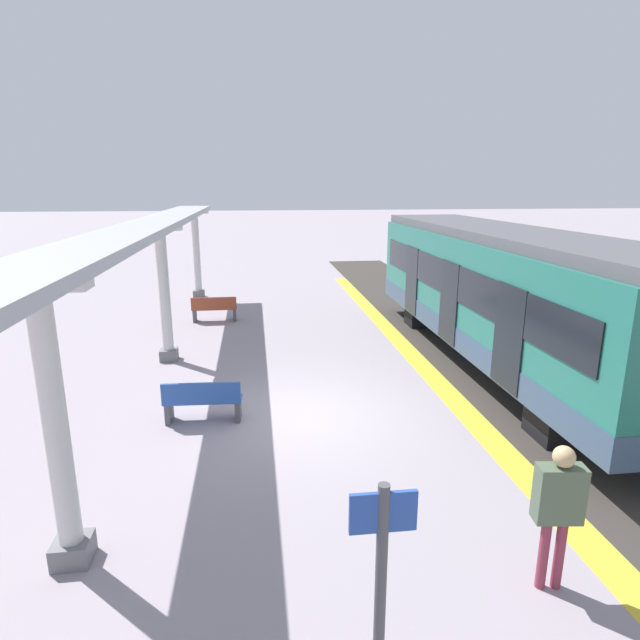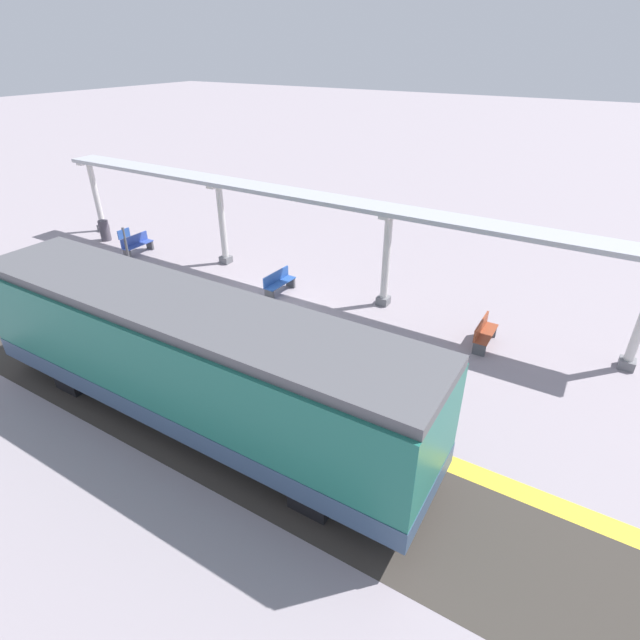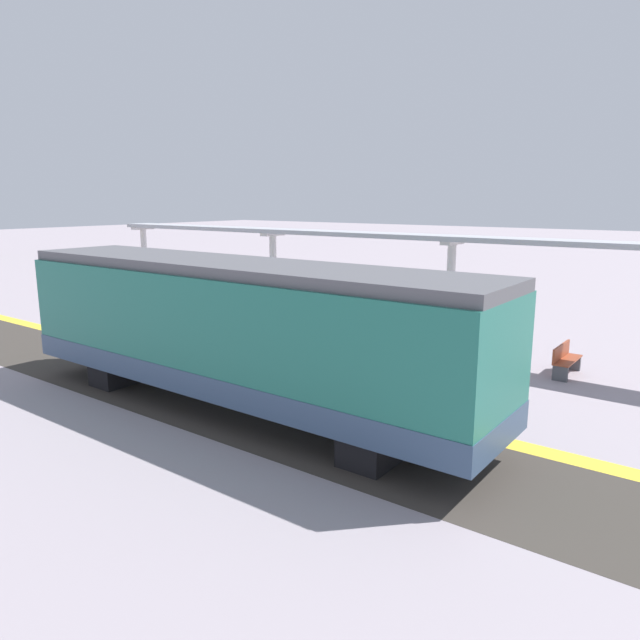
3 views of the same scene
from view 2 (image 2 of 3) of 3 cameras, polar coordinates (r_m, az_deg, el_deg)
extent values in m
plane|color=gray|center=(17.97, -8.20, 0.78)|extent=(176.00, 176.00, 0.00)
cube|color=gold|center=(15.92, -15.70, -4.22)|extent=(0.54, 30.99, 0.01)
cube|color=#38332D|center=(14.98, -20.75, -7.54)|extent=(3.20, 42.99, 0.01)
cube|color=#1F695B|center=(12.28, -14.95, -4.26)|extent=(2.60, 12.47, 2.60)
cube|color=#334966|center=(12.86, -14.36, -8.06)|extent=(2.63, 12.49, 0.55)
cube|color=#515156|center=(11.57, -15.84, 1.59)|extent=(2.39, 12.47, 0.24)
cube|color=black|center=(12.89, -11.09, -0.38)|extent=(0.03, 11.47, 0.84)
cube|color=black|center=(11.62, 0.96, -6.76)|extent=(0.04, 1.10, 2.00)
cube|color=black|center=(13.18, -10.84, -2.48)|extent=(0.04, 1.10, 2.00)
cube|color=black|center=(15.23, -19.75, 0.85)|extent=(0.04, 1.10, 2.00)
cube|color=black|center=(15.90, -24.51, -4.68)|extent=(2.21, 0.90, 0.64)
cube|color=black|center=(11.35, 1.37, -17.12)|extent=(2.21, 0.90, 0.64)
cube|color=slate|center=(17.45, 32.12, -4.32)|extent=(0.44, 0.44, 0.30)
cube|color=slate|center=(18.51, 7.38, 2.28)|extent=(0.44, 0.44, 0.30)
cylinder|color=silver|center=(17.79, 7.73, 7.16)|extent=(0.28, 0.28, 3.11)
cube|color=silver|center=(17.25, 8.09, 12.12)|extent=(1.10, 0.36, 0.12)
cube|color=slate|center=(22.34, -10.90, 6.94)|extent=(0.44, 0.44, 0.30)
cylinder|color=silver|center=(21.76, -11.33, 11.08)|extent=(0.28, 0.28, 3.11)
cube|color=silver|center=(21.31, -11.76, 15.19)|extent=(1.10, 0.36, 0.12)
cube|color=slate|center=(28.32, -23.92, 9.81)|extent=(0.44, 0.44, 0.30)
cylinder|color=silver|center=(27.86, -24.64, 13.08)|extent=(0.28, 0.28, 3.11)
cube|color=silver|center=(27.52, -25.37, 16.27)|extent=(1.10, 0.36, 0.12)
cube|color=#A8AAB2|center=(19.05, -3.21, 14.48)|extent=(1.20, 24.82, 0.16)
cube|color=#3149A1|center=(24.33, -20.44, 8.22)|extent=(1.51, 0.46, 0.04)
cube|color=#3149A1|center=(24.40, -20.83, 8.76)|extent=(1.50, 0.08, 0.40)
cube|color=#4C4C51|center=(24.80, -19.20, 8.26)|extent=(0.11, 0.40, 0.42)
cube|color=#4C4C51|center=(24.02, -21.53, 7.15)|extent=(0.11, 0.40, 0.42)
cube|color=brown|center=(16.59, 18.76, -1.48)|extent=(1.50, 0.44, 0.04)
cube|color=brown|center=(16.52, 18.25, -0.66)|extent=(1.50, 0.06, 0.40)
cube|color=#4C4C51|center=(17.28, 19.20, -1.14)|extent=(0.10, 0.40, 0.42)
cube|color=#4C4C51|center=(16.14, 18.03, -3.24)|extent=(0.10, 0.40, 0.42)
cube|color=#274F9D|center=(19.11, -4.67, 4.33)|extent=(1.52, 0.51, 0.04)
cube|color=#274F9D|center=(19.13, -5.15, 5.06)|extent=(1.50, 0.13, 0.40)
cube|color=#4C4C51|center=(19.68, -3.44, 4.42)|extent=(0.12, 0.40, 0.42)
cube|color=#4C4C51|center=(18.75, -5.91, 2.96)|extent=(0.12, 0.40, 0.42)
cylinder|color=#4B4550|center=(26.70, -23.79, 9.52)|extent=(0.48, 0.48, 1.00)
cylinder|color=#4C4C51|center=(21.51, -21.47, 7.21)|extent=(0.10, 0.10, 2.20)
cube|color=#284C9E|center=(21.23, -21.89, 9.32)|extent=(0.56, 0.04, 0.36)
cylinder|color=maroon|center=(19.70, -24.31, 2.45)|extent=(0.11, 0.11, 0.88)
cylinder|color=maroon|center=(19.77, -23.86, 2.65)|extent=(0.11, 0.11, 0.88)
cube|color=#4D5D48|center=(19.42, -24.55, 4.58)|extent=(0.54, 0.29, 0.66)
sphere|color=tan|center=(19.26, -24.83, 5.79)|extent=(0.24, 0.24, 0.24)
camera|label=1|loc=(24.00, -26.83, 16.90)|focal=29.14mm
camera|label=3|loc=(4.77, 175.72, -81.69)|focal=32.89mm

